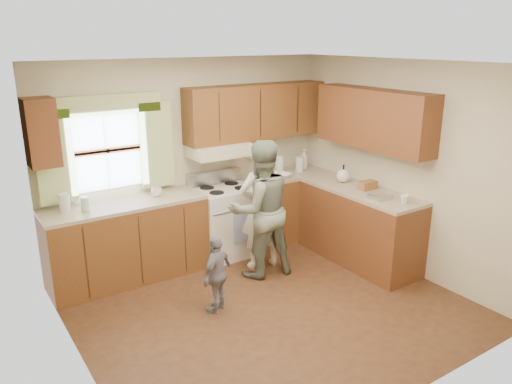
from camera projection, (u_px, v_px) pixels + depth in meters
room at (270, 194)px, 4.91m from camera, size 3.80×3.80×3.80m
kitchen_fixtures at (260, 196)px, 6.21m from camera, size 3.80×2.25×2.15m
stove at (225, 220)px, 6.45m from camera, size 0.76×0.67×1.07m
woman_left at (262, 208)px, 5.99m from camera, size 0.62×0.47×1.54m
woman_right at (260, 209)px, 5.79m from camera, size 0.88×0.73×1.63m
child at (217, 274)px, 5.10m from camera, size 0.52×0.43×0.83m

